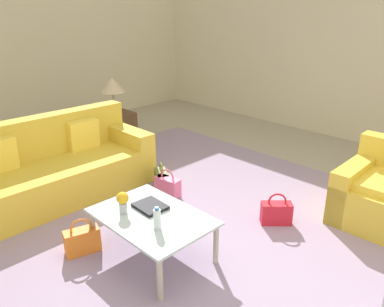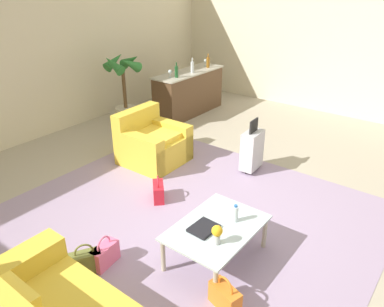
{
  "view_description": "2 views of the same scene",
  "coord_description": "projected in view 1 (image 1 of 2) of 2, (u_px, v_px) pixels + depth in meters",
  "views": [
    {
      "loc": [
        1.92,
        -2.3,
        2.15
      ],
      "look_at": [
        -0.36,
        -0.03,
        0.9
      ],
      "focal_mm": 35.0,
      "sensor_mm": 36.0,
      "label": 1
    },
    {
      "loc": [
        -3.07,
        -2.23,
        2.81
      ],
      "look_at": [
        -0.16,
        0.01,
        1.03
      ],
      "focal_mm": 35.0,
      "sensor_mm": 36.0,
      "label": 2
    }
  ],
  "objects": [
    {
      "name": "handbag_olive",
      "position": [
        162.0,
        180.0,
        4.73
      ],
      "size": [
        0.35,
        0.28,
        0.36
      ],
      "color": "olive",
      "rests_on": "ground"
    },
    {
      "name": "couch",
      "position": [
        51.0,
        171.0,
        4.51
      ],
      "size": [
        0.93,
        2.33,
        0.94
      ],
      "color": "gold",
      "rests_on": "ground"
    },
    {
      "name": "handbag_orange",
      "position": [
        82.0,
        240.0,
        3.49
      ],
      "size": [
        0.22,
        0.35,
        0.36
      ],
      "color": "orange",
      "rests_on": "ground"
    },
    {
      "name": "water_bottle",
      "position": [
        157.0,
        219.0,
        3.11
      ],
      "size": [
        0.06,
        0.06,
        0.2
      ],
      "color": "silver",
      "rests_on": "coffee_table"
    },
    {
      "name": "ground_plane",
      "position": [
        221.0,
        250.0,
        3.56
      ],
      "size": [
        12.0,
        12.0,
        0.0
      ],
      "primitive_type": "plane",
      "color": "#A89E89"
    },
    {
      "name": "side_table",
      "position": [
        116.0,
        129.0,
        6.23
      ],
      "size": [
        0.52,
        0.52,
        0.55
      ],
      "primitive_type": "cube",
      "color": "#513823",
      "rests_on": "ground"
    },
    {
      "name": "flower_vase",
      "position": [
        123.0,
        201.0,
        3.35
      ],
      "size": [
        0.11,
        0.11,
        0.21
      ],
      "color": "#B2B7BC",
      "rests_on": "coffee_table"
    },
    {
      "name": "handbag_pink",
      "position": [
        168.0,
        186.0,
        4.55
      ],
      "size": [
        0.34,
        0.18,
        0.36
      ],
      "color": "pink",
      "rests_on": "ground"
    },
    {
      "name": "handbag_red",
      "position": [
        276.0,
        213.0,
        3.97
      ],
      "size": [
        0.33,
        0.32,
        0.36
      ],
      "color": "red",
      "rests_on": "ground"
    },
    {
      "name": "area_rug",
      "position": [
        192.0,
        219.0,
        4.09
      ],
      "size": [
        5.2,
        4.4,
        0.01
      ],
      "primitive_type": "cube",
      "color": "#9984A3",
      "rests_on": "ground"
    },
    {
      "name": "coffee_table",
      "position": [
        152.0,
        220.0,
        3.36
      ],
      "size": [
        1.07,
        0.75,
        0.42
      ],
      "color": "silver",
      "rests_on": "ground"
    },
    {
      "name": "coffee_table_book",
      "position": [
        150.0,
        206.0,
        3.47
      ],
      "size": [
        0.3,
        0.25,
        0.03
      ],
      "primitive_type": "cube",
      "rotation": [
        0.0,
        0.0,
        -0.04
      ],
      "color": "black",
      "rests_on": "coffee_table"
    },
    {
      "name": "table_lamp",
      "position": [
        113.0,
        85.0,
        5.97
      ],
      "size": [
        0.4,
        0.4,
        0.58
      ],
      "color": "#ADA899",
      "rests_on": "side_table"
    }
  ]
}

